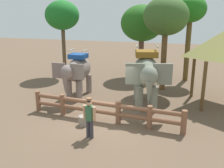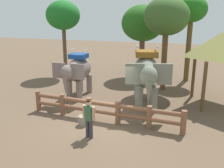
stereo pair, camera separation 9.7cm
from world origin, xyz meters
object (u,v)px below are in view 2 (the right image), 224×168
object	(u,v)px
elephant_center	(146,73)
tree_far_left	(191,12)
log_fence	(103,109)
feed_bucket	(83,120)
tree_far_right	(166,17)
tree_deep_back	(143,24)
tree_back_center	(63,16)
elephant_near_left	(78,71)
tourist_woman_in_black	(89,116)

from	to	relation	value
elephant_center	tree_far_left	distance (m)	7.10
log_fence	feed_bucket	xyz separation A→B (m)	(-0.73, -0.65, -0.39)
tree_far_right	tree_deep_back	distance (m)	3.67
elephant_center	feed_bucket	size ratio (longest dim) A/B	8.58
tree_back_center	tree_far_right	bearing A→B (deg)	-13.76
elephant_near_left	feed_bucket	bearing A→B (deg)	-63.33
feed_bucket	tree_far_left	bearing A→B (deg)	64.71
tree_far_right	feed_bucket	distance (m)	8.27
elephant_center	tree_far_left	world-z (taller)	tree_far_left
tree_far_left	tree_deep_back	size ratio (longest dim) A/B	1.11
tree_back_center	feed_bucket	xyz separation A→B (m)	(4.94, -8.34, -4.32)
tree_far_left	tree_far_right	xyz separation A→B (m)	(-1.42, -2.71, -0.31)
elephant_near_left	tree_far_right	xyz separation A→B (m)	(4.68, 2.86, 2.99)
elephant_center	feed_bucket	bearing A→B (deg)	-127.18
feed_bucket	tree_deep_back	bearing A→B (deg)	84.35
elephant_near_left	tree_far_left	xyz separation A→B (m)	(6.10, 5.57, 3.31)
log_fence	tourist_woman_in_black	xyz separation A→B (m)	(-0.04, -1.69, 0.34)
tree_far_left	tree_back_center	bearing A→B (deg)	-175.10
elephant_center	feed_bucket	distance (m)	4.14
tree_back_center	tree_far_right	distance (m)	8.07
log_fence	feed_bucket	world-z (taller)	log_fence
elephant_center	tourist_woman_in_black	world-z (taller)	elephant_center
log_fence	feed_bucket	bearing A→B (deg)	-138.45
tourist_woman_in_black	tree_far_left	world-z (taller)	tree_far_left
elephant_near_left	tree_deep_back	xyz separation A→B (m)	(2.73, 5.91, 2.43)
elephant_center	tree_back_center	xyz separation A→B (m)	(-7.25, 5.30, 2.71)
tourist_woman_in_black	tree_deep_back	world-z (taller)	tree_deep_back
tourist_woman_in_black	tree_far_left	distance (m)	11.49
tree_deep_back	elephant_center	bearing A→B (deg)	-78.02
elephant_center	elephant_near_left	bearing A→B (deg)	172.71
tree_far_right	elephant_near_left	bearing A→B (deg)	-148.61
log_fence	tree_far_left	size ratio (longest dim) A/B	1.25
tree_back_center	feed_bucket	bearing A→B (deg)	-59.33
tourist_woman_in_black	tree_deep_back	distance (m)	10.96
elephant_near_left	tourist_woman_in_black	size ratio (longest dim) A/B	1.99
tourist_woman_in_black	feed_bucket	world-z (taller)	tourist_woman_in_black
elephant_center	tree_deep_back	xyz separation A→B (m)	(-1.37, 6.44, 2.16)
tree_deep_back	feed_bucket	bearing A→B (deg)	-95.65
tree_far_right	tree_deep_back	size ratio (longest dim) A/B	1.08
tree_far_left	log_fence	bearing A→B (deg)	-112.89
tree_far_left	feed_bucket	distance (m)	11.12
tourist_woman_in_black	tree_far_right	distance (m)	8.58
log_fence	tree_deep_back	distance (m)	9.46
tourist_woman_in_black	tree_back_center	distance (m)	11.52
tourist_woman_in_black	feed_bucket	xyz separation A→B (m)	(-0.69, 1.04, -0.72)
tree_far_left	tree_deep_back	distance (m)	3.50
elephant_near_left	tree_far_left	distance (m)	8.90
tree_far_left	feed_bucket	xyz separation A→B (m)	(-4.31, -9.13, -4.66)
elephant_center	tree_deep_back	distance (m)	6.93
tree_far_left	tourist_woman_in_black	bearing A→B (deg)	-109.61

